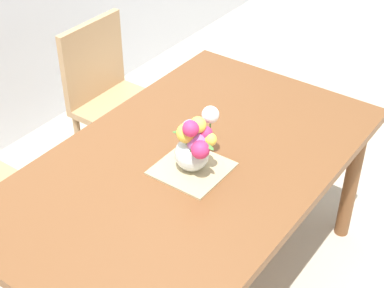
# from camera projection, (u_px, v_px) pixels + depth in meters

# --- Properties ---
(ground_plane) EXTENTS (12.00, 12.00, 0.00)m
(ground_plane) POSITION_uv_depth(u_px,v_px,m) (190.00, 286.00, 2.71)
(ground_plane) COLOR #B7AD99
(dining_table) EXTENTS (1.64, 1.00, 0.73)m
(dining_table) POSITION_uv_depth(u_px,v_px,m) (189.00, 178.00, 2.33)
(dining_table) COLOR brown
(dining_table) RESTS_ON ground_plane
(chair_right) EXTENTS (0.42, 0.42, 0.90)m
(chair_right) POSITION_uv_depth(u_px,v_px,m) (111.00, 94.00, 3.10)
(chair_right) COLOR tan
(chair_right) RESTS_ON ground_plane
(placemat) EXTENTS (0.26, 0.26, 0.01)m
(placemat) POSITION_uv_depth(u_px,v_px,m) (192.00, 169.00, 2.24)
(placemat) COLOR tan
(placemat) RESTS_ON dining_table
(flower_vase) EXTENTS (0.21, 0.22, 0.24)m
(flower_vase) POSITION_uv_depth(u_px,v_px,m) (195.00, 142.00, 2.16)
(flower_vase) COLOR silver
(flower_vase) RESTS_ON placemat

